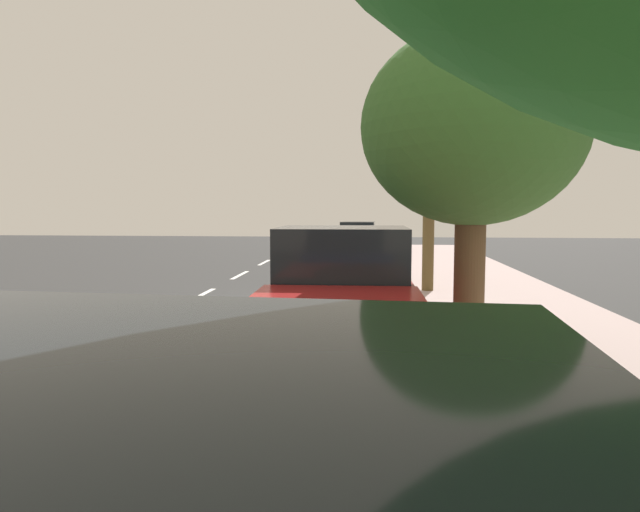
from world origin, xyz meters
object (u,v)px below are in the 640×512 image
Objects in this scene: parked_pickup_red_second at (340,316)px; cyclist_with_backpack at (389,274)px; street_tree_mid_block at (473,129)px; parked_sedan_tan_mid at (348,261)px; bicycle_at_curb at (376,305)px; street_tree_far_end at (430,129)px; parked_sedan_black_far at (358,238)px; fire_hydrant at (396,246)px.

parked_pickup_red_second reaches higher than cyclist_with_backpack.
parked_pickup_red_second is 3.29m from street_tree_mid_block.
parked_sedan_tan_mid is 7.94m from street_tree_mid_block.
parked_pickup_red_second is at bearing -101.63° from cyclist_with_backpack.
bicycle_at_curb is (0.75, -4.76, -0.37)m from parked_sedan_tan_mid.
street_tree_far_end reaches higher than bicycle_at_curb.
street_tree_mid_block reaches higher than bicycle_at_curb.
street_tree_mid_block is (1.29, -2.47, 2.93)m from bicycle_at_curb.
street_tree_far_end is (0.00, 5.99, 0.79)m from street_tree_mid_block.
fire_hydrant is at bearing -63.28° from parked_sedan_black_far.
street_tree_far_end is 10.18m from fire_hydrant.
cyclist_with_backpack is at bearing -86.66° from parked_sedan_black_far.
parked_sedan_black_far reaches higher than bicycle_at_curb.
parked_pickup_red_second is at bearing -88.18° from parked_sedan_tan_mid.
bicycle_at_curb is 0.80m from cyclist_with_backpack.
cyclist_with_backpack is at bearing -79.39° from parked_sedan_tan_mid.
parked_sedan_black_far is 16.81m from cyclist_with_backpack.
parked_pickup_red_second reaches higher than parked_sedan_black_far.
cyclist_with_backpack is 3.25m from street_tree_mid_block.
parked_sedan_black_far is at bearing 92.64° from bicycle_at_curb.
parked_sedan_tan_mid is (-0.27, 8.61, -0.15)m from parked_pickup_red_second.
fire_hydrant is (1.65, 8.30, -0.18)m from parked_sedan_tan_mid.
street_tree_mid_block is at bearing -88.54° from fire_hydrant.
cyclist_with_backpack is at bearing 78.37° from parked_pickup_red_second.
parked_sedan_black_far is 19.09m from street_tree_mid_block.
street_tree_far_end is (1.29, 3.52, 3.72)m from bicycle_at_curb.
street_tree_mid_block is (2.04, -18.81, 2.55)m from parked_sedan_black_far.
cyclist_with_backpack is at bearing -92.84° from fire_hydrant.
street_tree_mid_block is at bearing -83.80° from parked_sedan_black_far.
parked_sedan_tan_mid is 8.46m from fire_hydrant.
street_tree_mid_block reaches higher than fire_hydrant.
parked_sedan_tan_mid is at bearing 98.95° from bicycle_at_curb.
parked_pickup_red_second is 3.20× the size of cyclist_with_backpack.
bicycle_at_curb is 0.29× the size of street_tree_far_end.
street_tree_far_end is at bearing 90.00° from street_tree_mid_block.
parked_pickup_red_second is 3.67× the size of bicycle_at_curb.
parked_pickup_red_second is 20.19m from parked_sedan_black_far.
bicycle_at_curb is 4.04m from street_tree_mid_block.
parked_sedan_tan_mid reaches higher than fire_hydrant.
fire_hydrant is at bearing 87.16° from cyclist_with_backpack.
parked_sedan_tan_mid is at bearing 105.76° from street_tree_mid_block.
parked_sedan_black_far is at bearing 116.72° from fire_hydrant.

